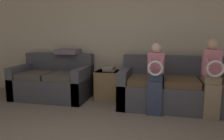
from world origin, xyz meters
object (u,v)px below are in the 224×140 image
at_px(side_shelf, 109,84).
at_px(couch_side, 53,82).
at_px(book_stack, 109,69).
at_px(child_left_seated, 155,75).
at_px(throw_pillow, 69,51).
at_px(child_right_seated, 212,74).
at_px(couch_main, 180,89).

bearing_deg(side_shelf, couch_side, -170.07).
height_order(couch_side, book_stack, couch_side).
distance_m(couch_side, side_shelf, 1.17).
distance_m(couch_side, child_left_seated, 2.16).
bearing_deg(side_shelf, throw_pillow, 172.96).
relative_size(couch_side, throw_pillow, 3.18).
height_order(child_right_seated, side_shelf, child_right_seated).
xyz_separation_m(couch_main, child_left_seated, (-0.43, -0.39, 0.33)).
relative_size(child_left_seated, book_stack, 3.73).
xyz_separation_m(child_left_seated, child_right_seated, (0.87, 0.01, 0.05)).
bearing_deg(child_left_seated, throw_pillow, 157.31).
bearing_deg(couch_main, couch_side, 178.47).
bearing_deg(child_left_seated, book_stack, 144.59).
bearing_deg(couch_side, child_right_seated, -8.73).
relative_size(side_shelf, throw_pillow, 1.19).
distance_m(couch_main, side_shelf, 1.39).
relative_size(child_right_seated, book_stack, 3.99).
height_order(couch_main, book_stack, couch_main).
xyz_separation_m(child_left_seated, side_shelf, (-0.94, 0.66, -0.36)).
height_order(child_left_seated, child_right_seated, child_right_seated).
bearing_deg(book_stack, child_left_seated, -35.41).
relative_size(side_shelf, book_stack, 1.80).
relative_size(couch_main, couch_side, 1.42).
distance_m(child_right_seated, side_shelf, 1.96).
bearing_deg(throw_pillow, side_shelf, -7.04).
distance_m(couch_side, throw_pillow, 0.73).
distance_m(child_left_seated, book_stack, 1.15).
height_order(couch_side, child_left_seated, child_left_seated).
bearing_deg(child_right_seated, side_shelf, 160.03).
height_order(child_right_seated, book_stack, child_right_seated).
bearing_deg(child_left_seated, child_right_seated, 0.48).
distance_m(couch_main, child_right_seated, 0.69).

